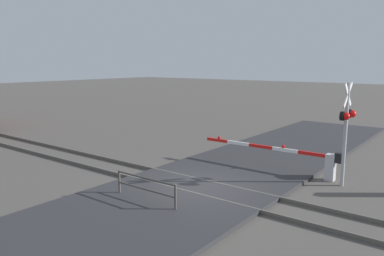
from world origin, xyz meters
The scene contains 7 objects.
ground_plane centered at (0.00, 0.00, 0.00)m, with size 160.00×160.00×0.00m, color #514C47.
rail_track_left centered at (-0.72, 0.00, 0.07)m, with size 0.08×80.00×0.15m, color #59544C.
rail_track_right centered at (0.72, 0.00, 0.07)m, with size 0.08×80.00×0.15m, color #59544C.
road_surface centered at (0.00, 0.00, 0.07)m, with size 36.00×5.90×0.15m, color #2D2D30.
crossing_signal centered at (3.68, -4.16, 2.46)m, with size 1.18×0.33×3.97m.
crossing_gate centered at (4.07, -2.59, 0.75)m, with size 0.36×6.52×1.19m.
guard_railing centered at (-2.30, 0.47, 0.62)m, with size 0.08×2.65×0.95m.
Camera 1 is at (-10.93, -8.05, 4.67)m, focal length 35.49 mm.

